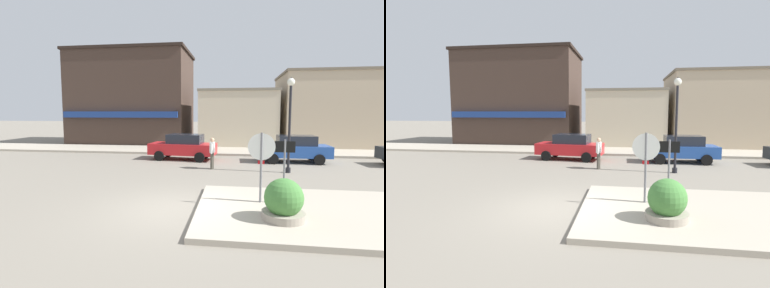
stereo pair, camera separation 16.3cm
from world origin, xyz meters
The scene contains 13 objects.
ground_plane centered at (0.00, 0.00, 0.00)m, with size 160.00×160.00×0.00m, color gray.
sidewalk_corner centered at (3.94, 0.08, 0.07)m, with size 6.40×4.80×0.15m, color #A89E8C.
kerb_far centered at (0.00, 13.29, 0.07)m, with size 80.00×4.00×0.15m, color #A89E8C.
stop_sign centered at (2.60, 0.64, 1.52)m, with size 0.82×0.08×2.30m.
one_way_sign centered at (3.29, 0.63, 1.33)m, with size 0.60×0.07×2.10m.
planter centered at (3.07, -0.80, 0.56)m, with size 1.10×1.10×1.23m.
lamp_post centered at (4.35, 6.18, 2.96)m, with size 0.36×0.36×4.54m.
parked_car_nearest centered at (-1.33, 9.40, 0.81)m, with size 4.15×2.19×1.56m.
parked_car_second centered at (5.18, 9.35, 0.81)m, with size 4.03×1.93×1.56m.
pedestrian_crossing_near centered at (0.65, 6.61, 0.87)m, with size 0.25×0.56×1.61m.
building_corner_shop centered at (-7.71, 18.81, 4.19)m, with size 10.62×7.51×8.37m.
building_storefront_left_near centered at (2.00, 17.91, 2.38)m, with size 6.45×5.84×4.75m.
building_storefront_left_mid centered at (9.77, 18.76, 3.08)m, with size 8.39×7.72×6.16m.
Camera 2 is at (1.99, -8.52, 2.92)m, focal length 28.00 mm.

